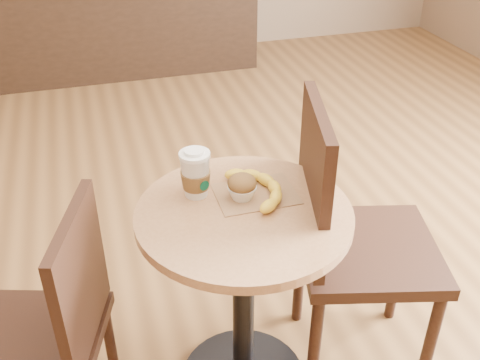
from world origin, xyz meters
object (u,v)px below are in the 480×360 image
Objects in this scene: chair_right at (349,237)px; banana at (259,188)px; coffee_cup at (196,175)px; chair_left at (52,331)px; cafe_table at (244,274)px; muffin at (242,187)px.

chair_right is 0.37m from banana.
chair_right is 6.63× the size of coffee_cup.
chair_right is (0.94, 0.07, 0.08)m from chair_left.
cafe_table is 0.58m from chair_left.
chair_left is at bearing -177.80° from banana.
coffee_cup is (-0.11, 0.12, 0.31)m from cafe_table.
coffee_cup reaches higher than chair_left.
chair_left is 0.95m from chair_right.
banana is at bearing 117.63° from chair_left.
coffee_cup reaches higher than cafe_table.
coffee_cup is at bearing 127.12° from chair_left.
coffee_cup is at bearing 156.31° from banana.
muffin is at bearing 78.44° from cafe_table.
chair_right is 0.42m from muffin.
chair_left is 0.86× the size of chair_right.
muffin is (-0.35, 0.04, 0.23)m from chair_right.
chair_right is 11.52× the size of muffin.
muffin is at bearing 117.83° from chair_left.
chair_left is 0.68m from muffin.
cafe_table is at bearing -142.12° from banana.
cafe_table is 0.35m from coffee_cup.
chair_right reaches higher than chair_left.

